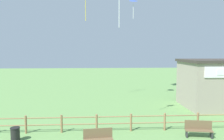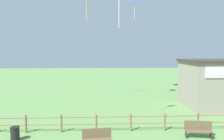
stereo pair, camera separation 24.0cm
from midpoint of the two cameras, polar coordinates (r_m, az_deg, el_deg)
wooden_fence at (r=14.41m, az=0.86°, el=-13.31°), size 20.11×0.14×1.14m
park_bench_near_fence at (r=12.34m, az=-3.38°, el=-17.20°), size 1.62×0.57×0.99m
park_bench_by_building at (r=14.49m, az=22.09°, el=-14.15°), size 1.64×0.66×0.99m
trash_bin at (r=14.21m, az=-23.56°, el=-15.02°), size 0.54×0.54×0.80m
kite_green_diamond at (r=15.39m, az=2.32°, el=17.90°), size 0.66×0.66×2.72m
kite_blue_delta at (r=23.41m, az=6.19°, el=17.42°), size 0.88×0.85×2.01m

